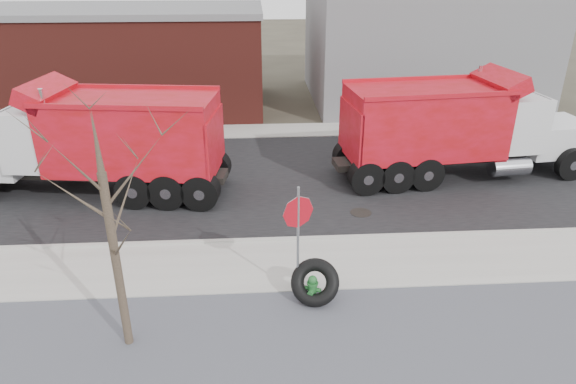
{
  "coord_description": "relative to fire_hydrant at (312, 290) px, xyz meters",
  "views": [
    {
      "loc": [
        -0.31,
        -11.53,
        7.63
      ],
      "look_at": [
        0.54,
        1.97,
        1.4
      ],
      "focal_mm": 32.0,
      "sensor_mm": 36.0,
      "label": 1
    }
  ],
  "objects": [
    {
      "name": "sidewalk",
      "position": [
        -0.91,
        1.67,
        -0.32
      ],
      "size": [
        60.0,
        2.5,
        0.06
      ],
      "primitive_type": "cube",
      "color": "#9E9B93",
      "rests_on": "ground"
    },
    {
      "name": "ground",
      "position": [
        -0.91,
        1.42,
        -0.35
      ],
      "size": [
        120.0,
        120.0,
        0.0
      ],
      "primitive_type": "plane",
      "color": "#383328",
      "rests_on": "ground"
    },
    {
      "name": "truck_tire",
      "position": [
        0.07,
        0.08,
        0.17
      ],
      "size": [
        1.37,
        1.24,
        1.11
      ],
      "color": "black",
      "rests_on": "ground"
    },
    {
      "name": "dump_truck_red_b",
      "position": [
        -6.62,
        6.8,
        1.65
      ],
      "size": [
        9.49,
        3.77,
        3.92
      ],
      "rotation": [
        0.0,
        0.0,
        3.01
      ],
      "color": "black",
      "rests_on": "ground"
    },
    {
      "name": "curb",
      "position": [
        -0.91,
        2.97,
        -0.29
      ],
      "size": [
        60.0,
        0.15,
        0.11
      ],
      "primitive_type": "cube",
      "color": "#9E9B93",
      "rests_on": "ground"
    },
    {
      "name": "road",
      "position": [
        -0.91,
        7.72,
        -0.34
      ],
      "size": [
        60.0,
        9.4,
        0.02
      ],
      "primitive_type": "cube",
      "color": "black",
      "rests_on": "ground"
    },
    {
      "name": "building_grey",
      "position": [
        8.09,
        19.42,
        3.65
      ],
      "size": [
        12.0,
        10.0,
        8.0
      ],
      "color": "slate",
      "rests_on": "ground"
    },
    {
      "name": "gravel_verge",
      "position": [
        -0.91,
        -2.08,
        -0.33
      ],
      "size": [
        60.0,
        5.0,
        0.03
      ],
      "primitive_type": "cube",
      "color": "slate",
      "rests_on": "ground"
    },
    {
      "name": "building_brick",
      "position": [
        -10.91,
        18.42,
        2.31
      ],
      "size": [
        20.2,
        8.2,
        5.3
      ],
      "color": "maroon",
      "rests_on": "ground"
    },
    {
      "name": "dump_truck_red_a",
      "position": [
        6.12,
        7.59,
        1.63
      ],
      "size": [
        9.85,
        3.6,
        3.9
      ],
      "rotation": [
        0.0,
        0.0,
        0.11
      ],
      "color": "black",
      "rests_on": "ground"
    },
    {
      "name": "fire_hydrant",
      "position": [
        0.0,
        0.0,
        0.0
      ],
      "size": [
        0.43,
        0.42,
        0.76
      ],
      "rotation": [
        0.0,
        0.0,
        -0.4
      ],
      "color": "#27662E",
      "rests_on": "ground"
    },
    {
      "name": "bare_tree",
      "position": [
        -4.11,
        -1.18,
        2.95
      ],
      "size": [
        3.2,
        3.2,
        5.2
      ],
      "color": "#382D23",
      "rests_on": "ground"
    },
    {
      "name": "stop_sign",
      "position": [
        -0.33,
        0.32,
        1.64
      ],
      "size": [
        0.73,
        0.36,
        2.93
      ],
      "rotation": [
        0.0,
        0.0,
        0.05
      ],
      "color": "gray",
      "rests_on": "ground"
    },
    {
      "name": "far_sidewalk",
      "position": [
        -0.91,
        13.42,
        -0.32
      ],
      "size": [
        60.0,
        2.0,
        0.06
      ],
      "primitive_type": "cube",
      "color": "#9E9B93",
      "rests_on": "ground"
    }
  ]
}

